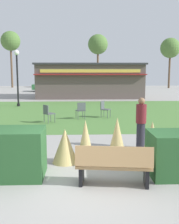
% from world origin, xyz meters
% --- Properties ---
extents(ground_plane, '(80.00, 80.00, 0.00)m').
position_xyz_m(ground_plane, '(0.00, 0.00, 0.00)').
color(ground_plane, '#999691').
extents(lawn_patch, '(36.00, 12.00, 0.01)m').
position_xyz_m(lawn_patch, '(0.00, 11.18, 0.00)').
color(lawn_patch, '#4C7A38').
rests_on(lawn_patch, ground_plane).
extents(park_bench, '(1.75, 0.73, 0.95)m').
position_xyz_m(park_bench, '(0.72, 0.14, 0.48)').
color(park_bench, tan).
rests_on(park_bench, ground_plane).
extents(hedge_left, '(2.01, 1.10, 1.18)m').
position_xyz_m(hedge_left, '(-1.91, 0.80, 0.59)').
color(hedge_left, '#28562B').
rests_on(hedge_left, ground_plane).
extents(ornamental_grass_behind_left, '(0.66, 0.66, 1.14)m').
position_xyz_m(ornamental_grass_behind_left, '(2.04, 1.89, 0.57)').
color(ornamental_grass_behind_left, tan).
rests_on(ornamental_grass_behind_left, ground_plane).
extents(ornamental_grass_behind_right, '(0.53, 0.53, 1.25)m').
position_xyz_m(ornamental_grass_behind_right, '(0.13, 1.60, 0.62)').
color(ornamental_grass_behind_right, tan).
rests_on(ornamental_grass_behind_right, ground_plane).
extents(ornamental_grass_behind_center, '(0.61, 0.61, 1.29)m').
position_xyz_m(ornamental_grass_behind_center, '(1.01, 1.70, 0.65)').
color(ornamental_grass_behind_center, tan).
rests_on(ornamental_grass_behind_center, ground_plane).
extents(ornamental_grass_behind_far, '(0.72, 0.72, 0.96)m').
position_xyz_m(ornamental_grass_behind_far, '(-0.44, 1.79, 0.48)').
color(ornamental_grass_behind_far, tan).
rests_on(ornamental_grass_behind_far, ground_plane).
extents(lamppost_far, '(0.36, 0.36, 3.96)m').
position_xyz_m(lamppost_far, '(-4.34, 14.24, 2.50)').
color(lamppost_far, black).
rests_on(lamppost_far, ground_plane).
extents(food_kiosk, '(9.98, 5.15, 3.20)m').
position_xyz_m(food_kiosk, '(1.02, 20.93, 1.61)').
color(food_kiosk, '#594C47').
rests_on(food_kiosk, ground_plane).
extents(cafe_chair_west, '(0.55, 0.55, 0.89)m').
position_xyz_m(cafe_chair_west, '(0.07, 8.81, 0.53)').
color(cafe_chair_west, '#4C5156').
rests_on(cafe_chair_west, ground_plane).
extents(cafe_chair_east, '(0.62, 0.62, 0.89)m').
position_xyz_m(cafe_chair_east, '(-1.56, 7.80, 0.53)').
color(cafe_chair_east, '#4C5156').
rests_on(cafe_chair_east, ground_plane).
extents(cafe_chair_center, '(0.60, 0.60, 0.89)m').
position_xyz_m(cafe_chair_center, '(1.36, 9.25, 0.53)').
color(cafe_chair_center, '#4C5156').
rests_on(cafe_chair_center, ground_plane).
extents(person_strolling, '(0.34, 0.34, 1.69)m').
position_xyz_m(person_strolling, '(2.00, 3.17, 0.86)').
color(person_strolling, '#23232D').
rests_on(person_strolling, ground_plane).
extents(parked_car_west_slot, '(4.36, 2.38, 1.20)m').
position_xyz_m(parked_car_west_slot, '(-3.56, 28.36, 0.64)').
color(parked_car_west_slot, '#2D6638').
rests_on(parked_car_west_slot, ground_plane).
extents(tree_left_bg, '(2.80, 2.80, 7.04)m').
position_xyz_m(tree_left_bg, '(12.96, 33.89, 5.58)').
color(tree_left_bg, brown).
rests_on(tree_left_bg, ground_plane).
extents(tree_right_bg, '(2.80, 2.80, 8.12)m').
position_xyz_m(tree_right_bg, '(-9.78, 36.02, 6.64)').
color(tree_right_bg, brown).
rests_on(tree_right_bg, ground_plane).
extents(tree_center_bg, '(2.80, 2.80, 7.55)m').
position_xyz_m(tree_center_bg, '(2.77, 34.40, 6.08)').
color(tree_center_bg, brown).
rests_on(tree_center_bg, ground_plane).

